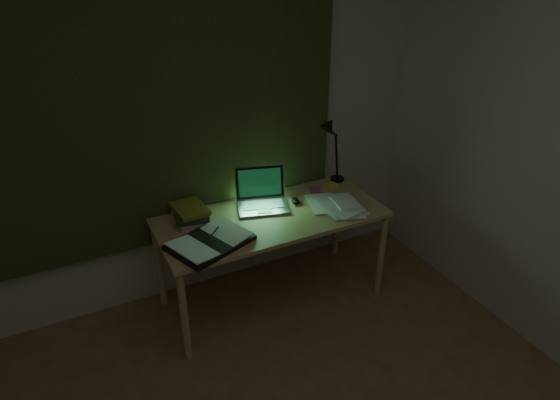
# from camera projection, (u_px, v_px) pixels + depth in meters

# --- Properties ---
(wall_back) EXTENTS (3.50, 0.00, 2.50)m
(wall_back) POSITION_uv_depth(u_px,v_px,m) (163.00, 118.00, 2.93)
(wall_back) COLOR beige
(wall_back) RESTS_ON ground
(curtain) EXTENTS (2.20, 0.06, 2.00)m
(curtain) POSITION_uv_depth(u_px,v_px,m) (161.00, 86.00, 2.81)
(curtain) COLOR #2A2F17
(curtain) RESTS_ON wall_back
(desk) EXTENTS (1.42, 0.62, 0.65)m
(desk) POSITION_uv_depth(u_px,v_px,m) (272.00, 259.00, 3.27)
(desk) COLOR tan
(desk) RESTS_ON floor
(laptop) EXTENTS (0.41, 0.44, 0.23)m
(laptop) POSITION_uv_depth(u_px,v_px,m) (263.00, 192.00, 3.14)
(laptop) COLOR #B6B6BB
(laptop) RESTS_ON desk
(open_textbook) EXTENTS (0.52, 0.45, 0.04)m
(open_textbook) POSITION_uv_depth(u_px,v_px,m) (210.00, 241.00, 2.82)
(open_textbook) COLOR white
(open_textbook) RESTS_ON desk
(book_stack) EXTENTS (0.21, 0.25, 0.10)m
(book_stack) POSITION_uv_depth(u_px,v_px,m) (190.00, 214.00, 3.04)
(book_stack) COLOR white
(book_stack) RESTS_ON desk
(loose_papers) EXTENTS (0.38, 0.39, 0.02)m
(loose_papers) POSITION_uv_depth(u_px,v_px,m) (337.00, 203.00, 3.24)
(loose_papers) COLOR white
(loose_papers) RESTS_ON desk
(mouse) EXTENTS (0.08, 0.10, 0.03)m
(mouse) POSITION_uv_depth(u_px,v_px,m) (296.00, 201.00, 3.25)
(mouse) COLOR black
(mouse) RESTS_ON desk
(sticky_yellow) EXTENTS (0.09, 0.09, 0.02)m
(sticky_yellow) POSITION_uv_depth(u_px,v_px,m) (332.00, 185.00, 3.47)
(sticky_yellow) COLOR yellow
(sticky_yellow) RESTS_ON desk
(sticky_pink) EXTENTS (0.10, 0.10, 0.02)m
(sticky_pink) POSITION_uv_depth(u_px,v_px,m) (315.00, 190.00, 3.41)
(sticky_pink) COLOR #E2588A
(sticky_pink) RESTS_ON desk
(desk_lamp) EXTENTS (0.40, 0.34, 0.53)m
(desk_lamp) POSITION_uv_depth(u_px,v_px,m) (339.00, 146.00, 3.44)
(desk_lamp) COLOR black
(desk_lamp) RESTS_ON desk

